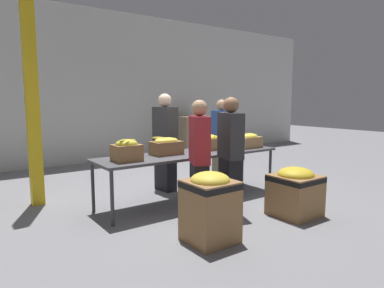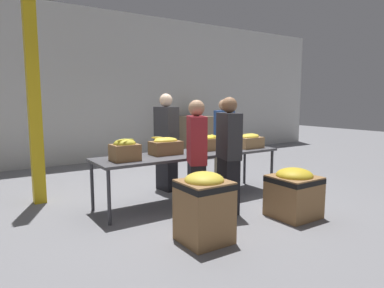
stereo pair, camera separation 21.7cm
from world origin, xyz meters
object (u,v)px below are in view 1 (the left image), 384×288
at_px(volunteer_3, 199,161).
at_px(support_pillar, 31,78).
at_px(banana_box_1, 166,146).
at_px(donation_bin_1, 295,190).
at_px(sorting_table, 191,156).
at_px(banana_box_0, 127,150).
at_px(banana_box_2, 208,142).
at_px(volunteer_1, 221,141).
at_px(pallet_stack_0, 190,137).
at_px(banana_box_3, 248,140).
at_px(donation_bin_0, 210,205).
at_px(volunteer_0, 165,143).
at_px(volunteer_2, 230,156).

xyz_separation_m(volunteer_3, support_pillar, (-1.72, 2.03, 1.17)).
bearing_deg(banana_box_1, support_pillar, 145.94).
height_order(banana_box_1, donation_bin_1, banana_box_1).
xyz_separation_m(sorting_table, banana_box_0, (-1.17, -0.08, 0.21)).
bearing_deg(banana_box_2, volunteer_1, 36.92).
height_order(banana_box_1, pallet_stack_0, pallet_stack_0).
bearing_deg(volunteer_3, support_pillar, 65.53).
bearing_deg(pallet_stack_0, volunteer_1, -113.93).
height_order(banana_box_0, banana_box_3, banana_box_0).
bearing_deg(volunteer_1, donation_bin_1, -5.58).
distance_m(sorting_table, donation_bin_0, 1.71).
xyz_separation_m(banana_box_0, donation_bin_1, (1.96, -1.41, -0.58)).
xyz_separation_m(banana_box_0, banana_box_1, (0.76, 0.17, -0.02)).
bearing_deg(volunteer_0, pallet_stack_0, 132.00).
bearing_deg(sorting_table, donation_bin_0, -117.72).
bearing_deg(volunteer_1, banana_box_1, -61.91).
xyz_separation_m(sorting_table, pallet_stack_0, (2.59, 3.67, -0.17)).
bearing_deg(support_pillar, volunteer_2, -42.20).
bearing_deg(banana_box_2, support_pillar, 155.87).
relative_size(donation_bin_1, pallet_stack_0, 0.60).
bearing_deg(support_pillar, banana_box_1, -34.06).
bearing_deg(volunteer_1, banana_box_2, -45.87).
height_order(sorting_table, banana_box_2, banana_box_2).
distance_m(volunteer_0, volunteer_2, 1.61).
xyz_separation_m(volunteer_0, volunteer_3, (-0.40, -1.57, -0.05)).
relative_size(banana_box_2, volunteer_1, 0.29).
height_order(volunteer_0, donation_bin_1, volunteer_0).
height_order(sorting_table, banana_box_0, banana_box_0).
distance_m(donation_bin_1, pallet_stack_0, 5.47).
bearing_deg(banana_box_1, donation_bin_0, -103.17).
distance_m(donation_bin_1, support_pillar, 4.32).
height_order(volunteer_3, donation_bin_1, volunteer_3).
bearing_deg(banana_box_3, banana_box_1, 173.16).
height_order(volunteer_1, volunteer_3, volunteer_1).
distance_m(banana_box_0, volunteer_3, 1.05).
height_order(volunteer_2, volunteer_3, volunteer_2).
distance_m(banana_box_1, volunteer_1, 1.83).
height_order(volunteer_3, support_pillar, support_pillar).
relative_size(volunteer_1, donation_bin_1, 2.36).
bearing_deg(banana_box_1, banana_box_0, -167.51).
distance_m(banana_box_0, pallet_stack_0, 5.33).
relative_size(sorting_table, volunteer_3, 1.91).
bearing_deg(pallet_stack_0, volunteer_2, -118.71).
height_order(sorting_table, donation_bin_1, sorting_table).
bearing_deg(banana_box_2, banana_box_0, -173.73).
bearing_deg(pallet_stack_0, banana_box_0, -135.16).
height_order(banana_box_3, support_pillar, support_pillar).
height_order(volunteer_1, volunteer_2, volunteer_2).
bearing_deg(donation_bin_1, volunteer_3, 149.20).
height_order(banana_box_0, volunteer_1, volunteer_1).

